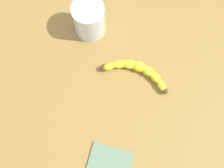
# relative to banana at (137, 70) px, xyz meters

# --- Properties ---
(wooden_tabletop) EXTENTS (1.20, 1.20, 0.03)m
(wooden_tabletop) POSITION_rel_banana_xyz_m (0.12, 0.06, -0.03)
(wooden_tabletop) COLOR olive
(wooden_tabletop) RESTS_ON ground
(banana) EXTENTS (0.21, 0.08, 0.03)m
(banana) POSITION_rel_banana_xyz_m (0.00, 0.00, 0.00)
(banana) COLOR yellow
(banana) RESTS_ON wooden_tabletop
(smoothie_glass) EXTENTS (0.09, 0.09, 0.12)m
(smoothie_glass) POSITION_rel_banana_xyz_m (0.19, -0.07, 0.04)
(smoothie_glass) COLOR silver
(smoothie_glass) RESTS_ON wooden_tabletop
(folded_napkin) EXTENTS (0.13, 0.11, 0.01)m
(folded_napkin) POSITION_rel_banana_xyz_m (-0.04, 0.28, -0.01)
(folded_napkin) COLOR slate
(folded_napkin) RESTS_ON wooden_tabletop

